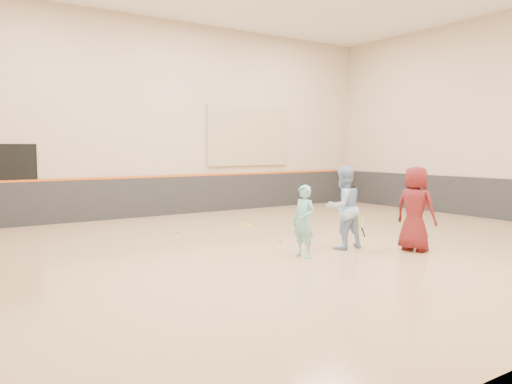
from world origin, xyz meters
TOP-DOWN VIEW (x-y plane):
  - room at (0.00, 0.00)m, footprint 15.04×12.04m
  - wainscot_back at (0.00, 5.97)m, footprint 14.90×0.04m
  - wainscot_right at (7.47, 0.00)m, footprint 0.04×11.90m
  - accent_stripe at (0.00, 5.96)m, footprint 14.90×0.03m
  - acoustic_panel at (2.80, 5.95)m, footprint 3.20×0.08m
  - doorway at (-4.50, 5.98)m, footprint 1.10×0.05m
  - girl at (-0.50, -1.10)m, footprint 0.41×0.55m
  - instructor at (0.70, -0.90)m, footprint 0.88×0.71m
  - young_man at (1.76, -1.88)m, footprint 0.71×0.94m
  - held_racket at (0.97, -1.10)m, footprint 0.28×0.28m
  - spare_racket at (0.74, 2.93)m, footprint 0.73×0.73m
  - ball_under_racket at (0.01, 0.34)m, footprint 0.07×0.07m
  - ball_in_hand at (1.97, -1.97)m, footprint 0.07×0.07m
  - ball_beside_spare at (-1.36, 2.73)m, footprint 0.07×0.07m

SIDE VIEW (x-z plane):
  - ball_under_racket at x=0.01m, z-range 0.00..0.07m
  - ball_beside_spare at x=-1.36m, z-range 0.00..0.07m
  - spare_racket at x=0.74m, z-range 0.00..0.14m
  - wainscot_back at x=0.00m, z-range 0.00..1.20m
  - wainscot_right at x=7.47m, z-range 0.00..1.20m
  - held_racket at x=0.97m, z-range 0.32..0.90m
  - girl at x=-0.50m, z-range 0.00..1.39m
  - room at x=0.00m, z-range -2.30..3.92m
  - instructor at x=0.70m, z-range 0.00..1.71m
  - young_man at x=1.76m, z-range 0.00..1.73m
  - ball_in_hand at x=1.97m, z-range 1.05..1.12m
  - doorway at x=-4.50m, z-range 0.00..2.20m
  - accent_stripe at x=0.00m, z-range 1.19..1.25m
  - acoustic_panel at x=2.80m, z-range 1.50..3.50m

